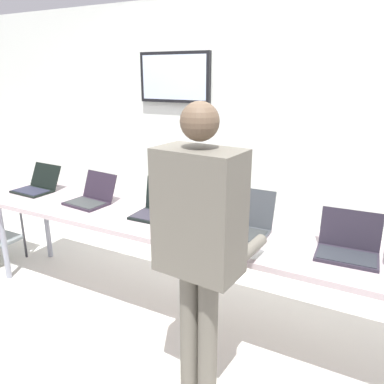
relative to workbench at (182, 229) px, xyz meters
name	(u,v)px	position (x,y,z in m)	size (l,w,h in m)	color
ground	(183,318)	(0.00, 0.00, -0.77)	(8.00, 8.00, 0.04)	beige
back_wall	(239,137)	(-0.01, 1.13, 0.52)	(8.00, 0.11, 2.53)	silver
workbench	(182,229)	(0.00, 0.00, 0.00)	(3.69, 0.70, 0.80)	#B4A1A4
laptop_station_0	(37,185)	(-1.58, 0.06, 0.10)	(0.36, 0.35, 0.23)	black
laptop_station_1	(91,197)	(-0.90, 0.03, 0.10)	(0.37, 0.36, 0.24)	#271F2B
laptop_station_2	(160,208)	(-0.23, 0.05, 0.11)	(0.36, 0.32, 0.27)	black
laptop_station_3	(244,223)	(0.45, 0.06, 0.11)	(0.36, 0.35, 0.28)	#383C40
laptop_station_4	(348,246)	(1.13, 0.02, 0.11)	(0.37, 0.30, 0.25)	#27222D
person	(200,234)	(0.46, -0.62, 0.30)	(0.47, 0.62, 1.73)	#615D52
paper_sheet	(277,254)	(0.75, -0.17, 0.05)	(0.25, 0.32, 0.00)	white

